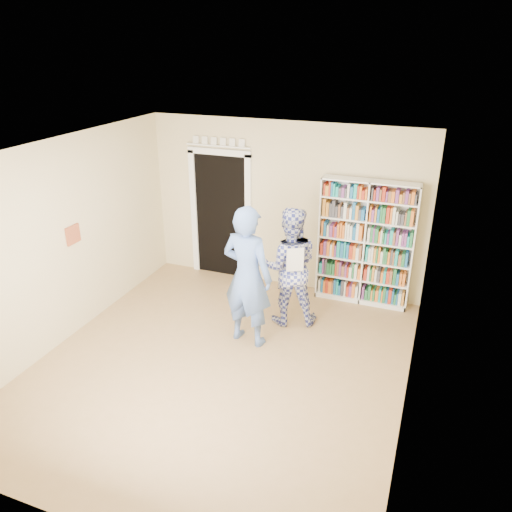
{
  "coord_description": "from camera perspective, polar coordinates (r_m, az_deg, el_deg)",
  "views": [
    {
      "loc": [
        2.29,
        -4.75,
        3.82
      ],
      "look_at": [
        0.13,
        0.9,
        1.17
      ],
      "focal_mm": 35.0,
      "sensor_mm": 36.0,
      "label": 1
    }
  ],
  "objects": [
    {
      "name": "bookshelf",
      "position": [
        7.7,
        12.39,
        1.49
      ],
      "size": [
        1.42,
        0.27,
        1.95
      ],
      "rotation": [
        0.0,
        0.0,
        0.19
      ],
      "color": "white",
      "rests_on": "floor"
    },
    {
      "name": "man_plaid",
      "position": [
        7.02,
        3.83,
        -1.21
      ],
      "size": [
        1.02,
        0.91,
        1.74
      ],
      "primitive_type": "imported",
      "rotation": [
        0.0,
        0.0,
        3.49
      ],
      "color": "#2F3891",
      "rests_on": "floor"
    },
    {
      "name": "paper_sheet",
      "position": [
        6.64,
        4.49,
        -0.44
      ],
      "size": [
        0.21,
        0.12,
        0.33
      ],
      "primitive_type": "cube",
      "rotation": [
        0.0,
        0.0,
        0.52
      ],
      "color": "white",
      "rests_on": "man_plaid"
    },
    {
      "name": "man_blue",
      "position": [
        6.5,
        -0.99,
        -2.37
      ],
      "size": [
        0.77,
        0.57,
        1.94
      ],
      "primitive_type": "imported",
      "rotation": [
        0.0,
        0.0,
        2.99
      ],
      "color": "#5273B7",
      "rests_on": "floor"
    },
    {
      "name": "wall_left",
      "position": [
        7.02,
        -21.28,
        1.38
      ],
      "size": [
        0.0,
        5.0,
        5.0
      ],
      "primitive_type": "plane",
      "rotation": [
        1.57,
        0.0,
        1.57
      ],
      "color": "beige",
      "rests_on": "floor"
    },
    {
      "name": "wall_right",
      "position": [
        5.36,
        18.09,
        -5.09
      ],
      "size": [
        0.0,
        5.0,
        5.0
      ],
      "primitive_type": "plane",
      "rotation": [
        1.57,
        0.0,
        -1.57
      ],
      "color": "beige",
      "rests_on": "floor"
    },
    {
      "name": "doorway",
      "position": [
        8.41,
        -4.04,
        5.32
      ],
      "size": [
        1.1,
        0.08,
        2.43
      ],
      "color": "black",
      "rests_on": "floor"
    },
    {
      "name": "floor",
      "position": [
        6.51,
        -4.02,
        -12.31
      ],
      "size": [
        5.0,
        5.0,
        0.0
      ],
      "primitive_type": "plane",
      "color": "#99764A",
      "rests_on": "ground"
    },
    {
      "name": "ceiling",
      "position": [
        5.39,
        -4.84,
        11.59
      ],
      "size": [
        5.0,
        5.0,
        0.0
      ],
      "primitive_type": "plane",
      "rotation": [
        3.14,
        0.0,
        0.0
      ],
      "color": "white",
      "rests_on": "wall_back"
    },
    {
      "name": "wall_back",
      "position": [
        8.0,
        3.21,
        5.64
      ],
      "size": [
        4.5,
        0.0,
        4.5
      ],
      "primitive_type": "plane",
      "rotation": [
        1.57,
        0.0,
        0.0
      ],
      "color": "beige",
      "rests_on": "floor"
    },
    {
      "name": "wall_art",
      "position": [
        7.13,
        -20.19,
        2.31
      ],
      "size": [
        0.03,
        0.25,
        0.25
      ],
      "primitive_type": "cube",
      "color": "maroon",
      "rests_on": "wall_left"
    }
  ]
}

